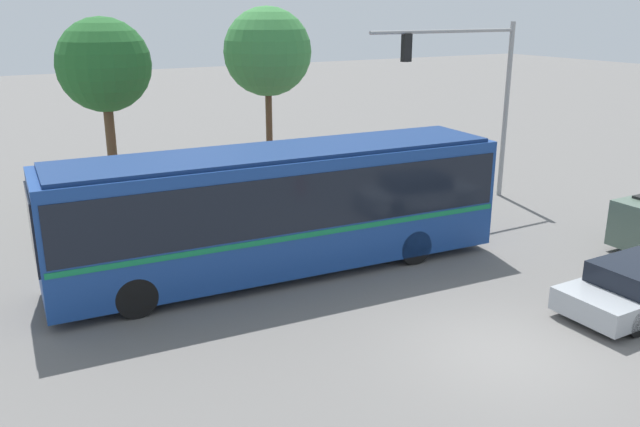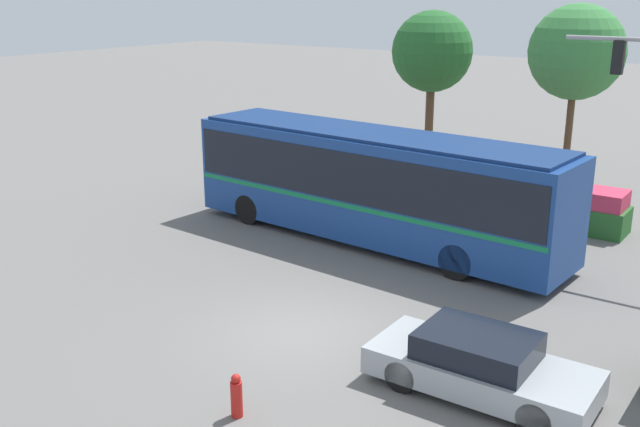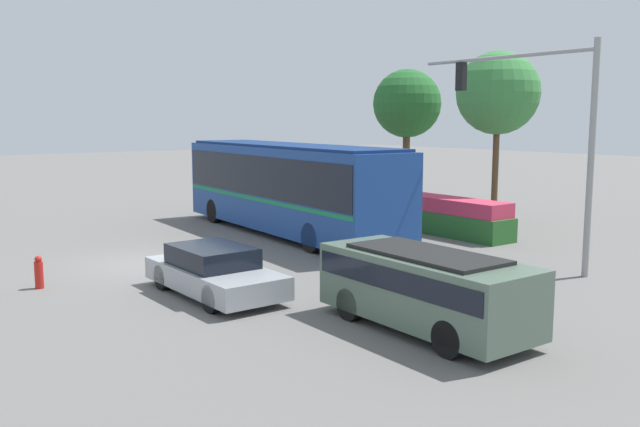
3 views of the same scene
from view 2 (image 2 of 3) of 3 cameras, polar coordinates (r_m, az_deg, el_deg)
name	(u,v)px [view 2 (image 2 of 3)]	position (r m, az deg, el deg)	size (l,w,h in m)	color
ground_plane	(301,331)	(17.05, -1.49, -9.11)	(140.00, 140.00, 0.00)	slate
city_bus	(373,180)	(22.40, 4.12, 2.61)	(12.51, 3.38, 3.42)	navy
sedan_foreground	(480,365)	(14.75, 12.31, -11.41)	(4.35, 1.87, 1.23)	#9EA3A8
flowering_hedge	(466,190)	(26.47, 11.26, 1.79)	(10.94, 1.35, 1.41)	#286028
street_tree_left	(432,52)	(30.53, 8.70, 12.25)	(3.25, 3.25, 6.72)	brown
street_tree_centre	(576,53)	(27.69, 19.27, 11.69)	(3.33, 3.33, 7.06)	brown
fire_hydrant	(237,396)	(13.87, -6.49, -13.90)	(0.22, 0.22, 0.86)	red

